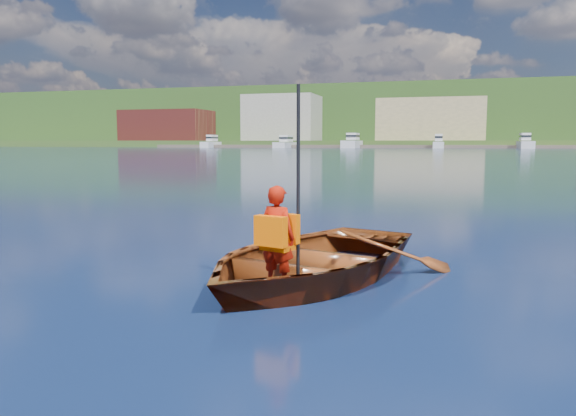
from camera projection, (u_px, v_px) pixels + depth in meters
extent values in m
plane|color=#0E2448|center=(391.00, 309.00, 5.31)|extent=(600.00, 600.00, 0.00)
imported|color=brown|center=(310.00, 258.00, 6.48)|extent=(3.57, 4.28, 0.76)
imported|color=#A11405|center=(277.00, 237.00, 5.60)|extent=(0.44, 0.35, 1.04)
cube|color=#FA6401|center=(271.00, 231.00, 5.49)|extent=(0.35, 0.19, 0.30)
cube|color=#FA6401|center=(284.00, 228.00, 5.69)|extent=(0.35, 0.17, 0.30)
cube|color=#FA6401|center=(277.00, 247.00, 5.62)|extent=(0.35, 0.30, 0.05)
cylinder|color=black|center=(298.00, 188.00, 5.59)|extent=(0.04, 0.04, 2.03)
cube|color=#2F5022|center=(448.00, 144.00, 186.62)|extent=(400.00, 80.00, 2.00)
cube|color=#2E481E|center=(449.00, 119.00, 233.20)|extent=(400.00, 100.00, 22.00)
cube|color=brown|center=(444.00, 147.00, 146.83)|extent=(159.93, 14.16, 0.80)
cube|color=maroon|center=(167.00, 126.00, 186.61)|extent=(28.00, 16.00, 10.00)
cube|color=gray|center=(282.00, 118.00, 175.46)|extent=(22.00, 16.00, 14.00)
cube|color=gray|center=(430.00, 120.00, 163.29)|extent=(30.00, 16.00, 12.00)
cube|color=silver|center=(211.00, 145.00, 159.44)|extent=(2.62, 9.36, 1.81)
cube|color=silver|center=(212.00, 138.00, 160.11)|extent=(1.83, 4.21, 1.80)
cube|color=black|center=(212.00, 138.00, 160.09)|extent=(1.89, 4.40, 0.50)
cube|color=silver|center=(285.00, 145.00, 153.45)|extent=(3.41, 12.19, 1.68)
cube|color=silver|center=(286.00, 138.00, 154.39)|extent=(2.39, 5.48, 1.80)
cube|color=black|center=(286.00, 138.00, 154.38)|extent=(2.46, 5.73, 0.50)
cube|color=silver|center=(352.00, 145.00, 148.38)|extent=(3.77, 13.48, 2.18)
cube|color=silver|center=(353.00, 136.00, 149.41)|extent=(2.64, 6.07, 1.80)
cube|color=black|center=(353.00, 136.00, 149.39)|extent=(2.72, 6.34, 0.50)
cube|color=silver|center=(439.00, 145.00, 142.34)|extent=(2.60, 9.29, 1.82)
cube|color=silver|center=(439.00, 138.00, 143.00)|extent=(1.82, 4.18, 1.80)
cube|color=black|center=(439.00, 137.00, 142.98)|extent=(1.87, 4.36, 0.50)
cube|color=silver|center=(525.00, 145.00, 136.75)|extent=(3.11, 11.11, 1.98)
cube|color=silver|center=(525.00, 137.00, 137.57)|extent=(2.18, 5.00, 1.80)
cube|color=black|center=(525.00, 136.00, 137.56)|extent=(2.24, 5.22, 0.50)
cylinder|color=#382314|center=(456.00, 109.00, 242.98)|extent=(0.80, 0.80, 3.31)
sphere|color=#1E4F1E|center=(456.00, 98.00, 242.47)|extent=(6.17, 6.17, 6.17)
cylinder|color=#382314|center=(342.00, 103.00, 280.24)|extent=(0.80, 0.80, 3.54)
sphere|color=#1E4F1E|center=(342.00, 94.00, 279.69)|extent=(6.60, 6.60, 6.60)
cylinder|color=#382314|center=(329.00, 104.00, 282.55)|extent=(0.80, 0.80, 2.64)
sphere|color=#1E4F1E|center=(329.00, 97.00, 282.14)|extent=(4.92, 4.92, 4.92)
cylinder|color=#382314|center=(239.00, 122.00, 237.72)|extent=(0.80, 0.80, 3.61)
sphere|color=#1E4F1E|center=(239.00, 111.00, 237.16)|extent=(6.74, 6.74, 6.74)
cylinder|color=#382314|center=(202.00, 114.00, 270.13)|extent=(0.80, 0.80, 3.51)
sphere|color=#1E4F1E|center=(202.00, 104.00, 269.58)|extent=(6.56, 6.56, 6.56)
cylinder|color=#382314|center=(305.00, 132.00, 208.62)|extent=(0.80, 0.80, 2.73)
sphere|color=#1E4F1E|center=(305.00, 123.00, 208.19)|extent=(5.10, 5.10, 5.10)
cylinder|color=#382314|center=(255.00, 123.00, 235.55)|extent=(0.80, 0.80, 2.72)
sphere|color=#1E4F1E|center=(255.00, 115.00, 235.12)|extent=(5.08, 5.08, 5.08)
cylinder|color=#382314|center=(326.00, 104.00, 283.90)|extent=(0.80, 0.80, 2.74)
sphere|color=#1E4F1E|center=(326.00, 97.00, 283.47)|extent=(5.12, 5.12, 5.12)
cylinder|color=#382314|center=(188.00, 111.00, 287.30)|extent=(0.80, 0.80, 2.46)
sphere|color=#1E4F1E|center=(188.00, 105.00, 286.92)|extent=(4.60, 4.60, 4.60)
cylinder|color=#382314|center=(189.00, 107.00, 297.26)|extent=(0.80, 0.80, 4.18)
sphere|color=#1E4F1E|center=(188.00, 96.00, 296.61)|extent=(7.80, 7.80, 7.80)
cylinder|color=#382314|center=(266.00, 121.00, 237.82)|extent=(0.80, 0.80, 3.32)
sphere|color=#1E4F1E|center=(266.00, 111.00, 237.31)|extent=(6.20, 6.20, 6.20)
cylinder|color=#382314|center=(478.00, 101.00, 262.30)|extent=(0.80, 0.80, 3.15)
sphere|color=#1E4F1E|center=(478.00, 92.00, 261.81)|extent=(5.87, 5.87, 5.87)
cylinder|color=#382314|center=(186.00, 113.00, 276.83)|extent=(0.80, 0.80, 3.06)
sphere|color=#1E4F1E|center=(186.00, 105.00, 276.35)|extent=(5.71, 5.71, 5.71)
cylinder|color=#382314|center=(282.00, 119.00, 239.88)|extent=(0.80, 0.80, 3.60)
sphere|color=#1E4F1E|center=(282.00, 108.00, 239.32)|extent=(6.72, 6.72, 6.72)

